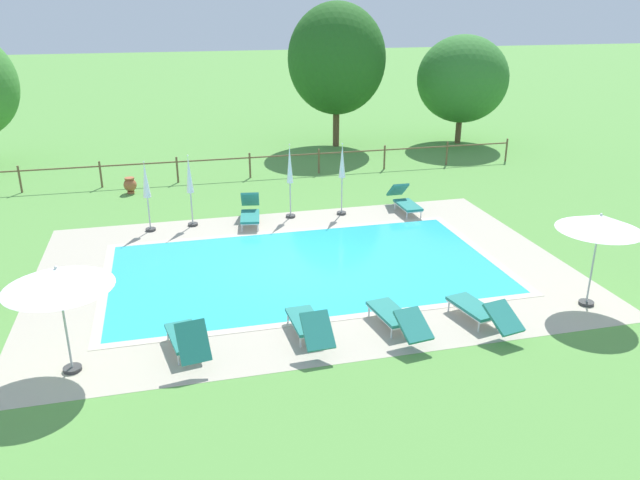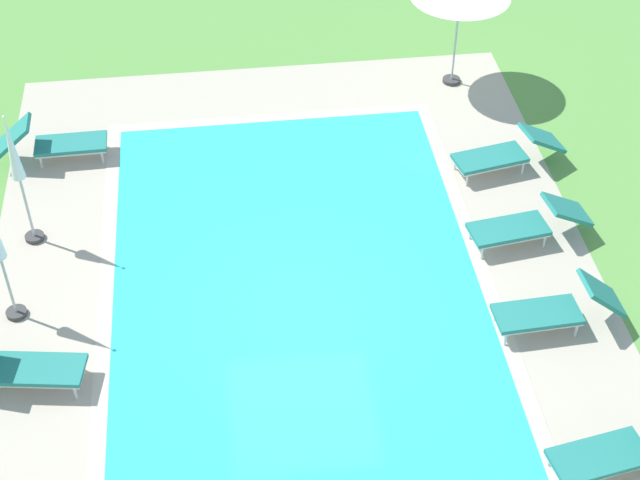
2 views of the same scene
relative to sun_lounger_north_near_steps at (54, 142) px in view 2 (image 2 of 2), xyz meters
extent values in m
plane|color=#599342|center=(-4.47, -4.03, -0.38)|extent=(160.00, 160.00, 0.00)
cube|color=#B2A893|center=(-4.47, -4.03, -0.37)|extent=(14.33, 9.78, 0.01)
cube|color=#2DB7C6|center=(-4.47, -4.03, -0.37)|extent=(10.34, 5.80, 0.01)
cube|color=#C0B59F|center=(-4.47, -1.01, -0.37)|extent=(10.82, 0.24, 0.01)
cube|color=#C0B59F|center=(-4.47, -7.05, -0.37)|extent=(10.82, 0.24, 0.01)
cube|color=#C0B59F|center=(0.82, -4.03, -0.37)|extent=(0.24, 5.80, 0.01)
cube|color=#237A70|center=(0.00, -0.28, -0.06)|extent=(0.62, 1.31, 0.07)
cube|color=#237A70|center=(-0.01, 0.69, 0.21)|extent=(0.61, 0.70, 0.60)
cube|color=silver|center=(0.00, -0.28, -0.12)|extent=(0.59, 1.28, 0.04)
cylinder|color=silver|center=(0.27, -0.83, -0.24)|extent=(0.04, 0.04, 0.28)
cylinder|color=silver|center=(-0.24, -0.84, -0.24)|extent=(0.04, 0.04, 0.28)
cylinder|color=silver|center=(0.25, 0.27, -0.24)|extent=(0.04, 0.04, 0.28)
cylinder|color=silver|center=(-0.26, 0.26, -0.24)|extent=(0.04, 0.04, 0.28)
cube|color=#237A70|center=(-5.27, -7.52, -0.06)|extent=(0.66, 1.33, 0.07)
cube|color=#237A70|center=(-5.22, -8.49, 0.21)|extent=(0.63, 0.71, 0.60)
cube|color=silver|center=(-5.27, -7.52, -0.12)|extent=(0.63, 1.30, 0.04)
cylinder|color=silver|center=(-5.55, -6.98, -0.24)|extent=(0.04, 0.04, 0.28)
cylinder|color=silver|center=(-5.04, -6.96, -0.24)|extent=(0.04, 0.04, 0.28)
cylinder|color=silver|center=(-5.50, -8.09, -0.24)|extent=(0.04, 0.04, 0.28)
cylinder|color=silver|center=(-4.99, -8.06, -0.24)|extent=(0.04, 0.04, 0.28)
cube|color=#237A70|center=(-1.37, -7.81, -0.06)|extent=(0.84, 1.39, 0.07)
cube|color=#237A70|center=(-1.17, -8.80, 0.14)|extent=(0.74, 0.87, 0.47)
cube|color=silver|center=(-1.37, -7.81, -0.12)|extent=(0.81, 1.36, 0.04)
cylinder|color=silver|center=(-1.73, -7.32, -0.24)|extent=(0.04, 0.04, 0.28)
cylinder|color=silver|center=(-1.23, -7.22, -0.24)|extent=(0.04, 0.04, 0.28)
cylinder|color=silver|center=(-1.51, -8.40, -0.24)|extent=(0.04, 0.04, 0.28)
cylinder|color=silver|center=(-1.01, -8.30, -0.24)|extent=(0.04, 0.04, 0.28)
cube|color=#237A70|center=(-7.88, -7.58, -0.06)|extent=(0.81, 1.38, 0.07)
cube|color=silver|center=(-7.88, -7.58, -0.12)|extent=(0.78, 1.35, 0.04)
cylinder|color=silver|center=(-7.72, -6.99, -0.24)|extent=(0.04, 0.04, 0.28)
cylinder|color=silver|center=(-7.53, -8.08, -0.24)|extent=(0.04, 0.04, 0.28)
cube|color=#237A70|center=(-5.45, -0.18, -0.06)|extent=(0.80, 1.38, 0.07)
cube|color=silver|center=(-5.45, -0.18, -0.12)|extent=(0.76, 1.35, 0.04)
cylinder|color=silver|center=(-5.28, -0.77, -0.24)|extent=(0.04, 0.04, 0.28)
cylinder|color=silver|center=(-5.79, -0.69, -0.24)|extent=(0.04, 0.04, 0.28)
cylinder|color=silver|center=(-5.11, 0.32, -0.24)|extent=(0.04, 0.04, 0.28)
cube|color=#237A70|center=(-3.32, -7.62, -0.06)|extent=(0.78, 1.37, 0.07)
cube|color=#237A70|center=(-3.18, -8.63, 0.13)|extent=(0.70, 0.85, 0.46)
cube|color=silver|center=(-3.32, -7.62, -0.12)|extent=(0.74, 1.34, 0.04)
cylinder|color=silver|center=(-3.65, -7.11, -0.24)|extent=(0.04, 0.04, 0.28)
cylinder|color=silver|center=(-3.14, -7.03, -0.24)|extent=(0.04, 0.04, 0.28)
cylinder|color=silver|center=(-3.49, -8.20, -0.24)|extent=(0.04, 0.04, 0.28)
cylinder|color=silver|center=(-2.99, -8.13, -0.24)|extent=(0.04, 0.04, 0.28)
cylinder|color=#383838|center=(1.66, -7.82, -0.34)|extent=(0.36, 0.36, 0.08)
cylinder|color=#B2B5B7|center=(1.66, -7.82, 0.76)|extent=(0.04, 0.04, 2.28)
cylinder|color=#383838|center=(-4.00, 0.33, -0.34)|extent=(0.32, 0.32, 0.08)
cylinder|color=#B2B5B7|center=(-4.00, 0.33, 0.23)|extent=(0.04, 0.04, 1.22)
cylinder|color=#383838|center=(-2.23, 0.21, -0.34)|extent=(0.32, 0.32, 0.08)
cylinder|color=#B2B5B7|center=(-2.23, 0.21, 0.28)|extent=(0.04, 0.04, 1.31)
cone|color=white|center=(-2.23, 0.21, 1.50)|extent=(0.22, 0.22, 1.13)
sphere|color=white|center=(-2.23, 0.21, 2.08)|extent=(0.05, 0.05, 0.05)
camera|label=1|loc=(-7.90, -19.41, 6.52)|focal=35.03mm
camera|label=2|loc=(-15.00, -3.02, 10.51)|focal=54.85mm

